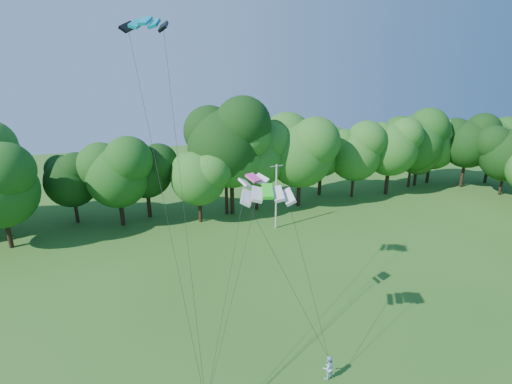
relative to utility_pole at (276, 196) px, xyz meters
name	(u,v)px	position (x,y,z in m)	size (l,w,h in m)	color
utility_pole	(276,196)	(0.00, 0.00, 0.00)	(1.60, 0.25, 8.00)	#B9B7AF
kite_flyer_right	(328,367)	(-5.21, -23.45, -3.27)	(0.83, 0.64, 1.70)	#B3D4F9
kite_teal	(145,21)	(-14.40, -15.70, 17.71)	(2.95, 2.22, 0.60)	#05859E
kite_green	(268,191)	(-8.69, -21.26, 8.41)	(3.30, 2.09, 0.57)	#23DB20
kite_pink	(253,178)	(-8.38, -17.57, 8.11)	(2.26, 1.73, 0.44)	#E33FA0
tree_back_center	(225,143)	(-4.53, 6.35, 5.37)	(10.45, 10.45, 15.20)	#312313
tree_back_east	(419,149)	(27.30, 8.87, 1.82)	(6.54, 6.54, 9.52)	#302213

